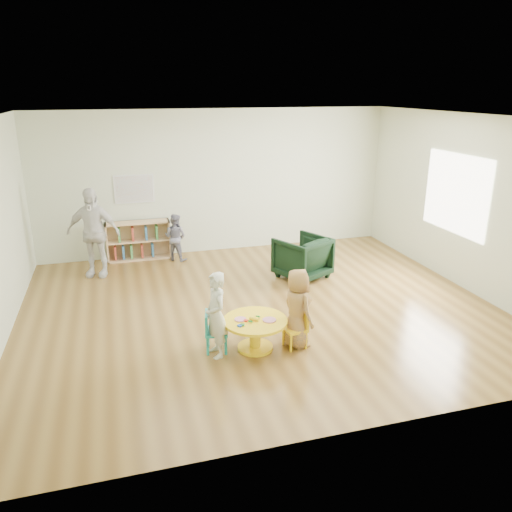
# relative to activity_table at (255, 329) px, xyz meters

# --- Properties ---
(room) EXTENTS (7.10, 7.00, 2.80)m
(room) POSITION_rel_activity_table_xyz_m (0.42, 1.17, 1.61)
(room) COLOR brown
(room) RESTS_ON ground
(activity_table) EXTENTS (0.82, 0.82, 0.45)m
(activity_table) POSITION_rel_activity_table_xyz_m (0.00, 0.00, 0.00)
(activity_table) COLOR yellow
(activity_table) RESTS_ON ground
(kid_chair_left) EXTENTS (0.34, 0.34, 0.53)m
(kid_chair_left) POSITION_rel_activity_table_xyz_m (-0.52, 0.10, -0.00)
(kid_chair_left) COLOR teal
(kid_chair_left) RESTS_ON ground
(kid_chair_right) EXTENTS (0.30, 0.30, 0.50)m
(kid_chair_right) POSITION_rel_activity_table_xyz_m (0.54, -0.08, -0.01)
(kid_chair_right) COLOR yellow
(kid_chair_right) RESTS_ON ground
(bookshelf) EXTENTS (1.20, 0.30, 0.75)m
(bookshelf) POSITION_rel_activity_table_xyz_m (-1.21, 4.03, 0.08)
(bookshelf) COLOR tan
(bookshelf) RESTS_ON ground
(alphabet_poster) EXTENTS (0.74, 0.01, 0.54)m
(alphabet_poster) POSITION_rel_activity_table_xyz_m (-1.20, 4.16, 1.07)
(alphabet_poster) COLOR silver
(alphabet_poster) RESTS_ON ground
(armchair) EXTENTS (1.07, 1.08, 0.74)m
(armchair) POSITION_rel_activity_table_xyz_m (1.49, 2.21, 0.09)
(armchair) COLOR black
(armchair) RESTS_ON ground
(child_left) EXTENTS (0.31, 0.43, 1.09)m
(child_left) POSITION_rel_activity_table_xyz_m (-0.50, -0.01, 0.26)
(child_left) COLOR silver
(child_left) RESTS_ON ground
(child_right) EXTENTS (0.45, 0.58, 1.04)m
(child_right) POSITION_rel_activity_table_xyz_m (0.54, -0.06, 0.24)
(child_right) COLOR yellow
(child_right) RESTS_ON ground
(toddler) EXTENTS (0.56, 0.54, 0.91)m
(toddler) POSITION_rel_activity_table_xyz_m (-0.52, 3.76, 0.17)
(toddler) COLOR #17193A
(toddler) RESTS_ON ground
(adult_caretaker) EXTENTS (1.00, 0.65, 1.57)m
(adult_caretaker) POSITION_rel_activity_table_xyz_m (-1.98, 3.31, 0.50)
(adult_caretaker) COLOR silver
(adult_caretaker) RESTS_ON ground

